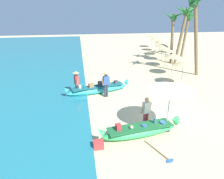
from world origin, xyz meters
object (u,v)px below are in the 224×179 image
object	(u,v)px
person_vendor_hatted	(106,82)
palm_tree_leaning_seaward	(173,22)
person_tourist_customer	(146,111)
patio_umbrella_large	(171,87)
palm_tree_tall_inland	(196,10)
palm_tree_mid_cluster	(188,19)
cooler_box	(98,145)
boat_green_foreground	(140,131)
person_vendor_assistant	(76,81)
boat_cyan_midground	(98,89)
palm_tree_far_behind	(186,16)
paddle	(161,154)

from	to	relation	value
person_vendor_hatted	palm_tree_leaning_seaward	xyz separation A→B (m)	(7.96, 8.09, 3.21)
person_vendor_hatted	person_tourist_customer	xyz separation A→B (m)	(1.39, -4.10, -0.11)
patio_umbrella_large	palm_tree_tall_inland	size ratio (longest dim) A/B	0.35
palm_tree_mid_cluster	cooler_box	xyz separation A→B (m)	(-11.78, -15.52, -4.20)
patio_umbrella_large	palm_tree_mid_cluster	world-z (taller)	palm_tree_mid_cluster
boat_green_foreground	person_tourist_customer	bearing A→B (deg)	54.97
palm_tree_tall_inland	palm_tree_leaning_seaward	world-z (taller)	palm_tree_tall_inland
person_vendor_assistant	patio_umbrella_large	world-z (taller)	patio_umbrella_large
patio_umbrella_large	boat_cyan_midground	bearing A→B (deg)	118.29
patio_umbrella_large	palm_tree_leaning_seaward	xyz separation A→B (m)	(5.64, 12.58, 2.00)
boat_green_foreground	person_vendor_hatted	bearing A→B (deg)	101.14
boat_green_foreground	palm_tree_mid_cluster	size ratio (longest dim) A/B	0.73
palm_tree_leaning_seaward	palm_tree_mid_cluster	xyz separation A→B (m)	(2.77, 2.10, 0.14)
patio_umbrella_large	palm_tree_far_behind	world-z (taller)	palm_tree_far_behind
palm_tree_leaning_seaward	cooler_box	size ratio (longest dim) A/B	12.02
boat_green_foreground	person_vendor_assistant	distance (m)	6.13
boat_green_foreground	paddle	world-z (taller)	boat_green_foreground
person_vendor_assistant	patio_umbrella_large	bearing A→B (deg)	-50.48
palm_tree_mid_cluster	paddle	distance (m)	19.29
person_tourist_customer	palm_tree_mid_cluster	size ratio (longest dim) A/B	0.30
palm_tree_mid_cluster	patio_umbrella_large	bearing A→B (deg)	-119.81
person_vendor_hatted	patio_umbrella_large	world-z (taller)	patio_umbrella_large
palm_tree_tall_inland	person_vendor_hatted	bearing A→B (deg)	-155.25
person_vendor_hatted	person_vendor_assistant	size ratio (longest dim) A/B	1.05
person_tourist_customer	palm_tree_far_behind	distance (m)	14.23
cooler_box	paddle	distance (m)	2.59
person_tourist_customer	palm_tree_mid_cluster	xyz separation A→B (m)	(9.34, 14.28, 3.46)
person_vendor_hatted	person_vendor_assistant	distance (m)	2.01
person_vendor_assistant	palm_tree_mid_cluster	bearing A→B (deg)	37.07
palm_tree_mid_cluster	paddle	xyz separation A→B (m)	(-9.32, -16.32, -4.34)
boat_green_foreground	person_vendor_assistant	world-z (taller)	person_vendor_assistant
boat_green_foreground	cooler_box	size ratio (longest dim) A/B	8.98
paddle	person_vendor_hatted	bearing A→B (deg)	103.00
patio_umbrella_large	cooler_box	world-z (taller)	patio_umbrella_large
palm_tree_mid_cluster	cooler_box	distance (m)	19.93
boat_cyan_midground	person_vendor_hatted	world-z (taller)	person_vendor_hatted
boat_cyan_midground	person_vendor_assistant	world-z (taller)	person_vendor_assistant
palm_tree_leaning_seaward	patio_umbrella_large	bearing A→B (deg)	-114.15
cooler_box	palm_tree_far_behind	bearing A→B (deg)	49.63
palm_tree_tall_inland	palm_tree_far_behind	bearing A→B (deg)	71.98
person_vendor_hatted	paddle	bearing A→B (deg)	-77.00
person_vendor_hatted	palm_tree_mid_cluster	size ratio (longest dim) A/B	0.33
person_vendor_hatted	person_vendor_assistant	world-z (taller)	person_vendor_hatted
boat_cyan_midground	paddle	xyz separation A→B (m)	(1.90, -6.86, -0.27)
paddle	palm_tree_tall_inland	bearing A→B (deg)	57.15
paddle	person_vendor_assistant	bearing A→B (deg)	116.15
palm_tree_far_behind	cooler_box	distance (m)	16.77
palm_tree_tall_inland	palm_tree_leaning_seaward	bearing A→B (deg)	86.21
boat_cyan_midground	palm_tree_tall_inland	size ratio (longest dim) A/B	0.67
boat_green_foreground	paddle	bearing A→B (deg)	-70.87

